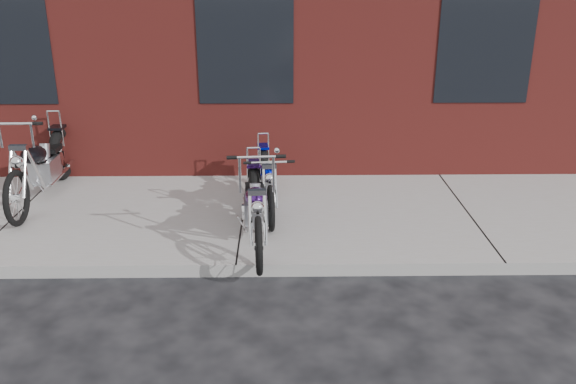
{
  "coord_description": "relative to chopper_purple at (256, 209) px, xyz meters",
  "views": [
    {
      "loc": [
        0.49,
        -6.0,
        3.29
      ],
      "look_at": [
        0.59,
        0.8,
        0.71
      ],
      "focal_mm": 38.0,
      "sensor_mm": 36.0,
      "label": 1
    }
  ],
  "objects": [
    {
      "name": "chopper_third",
      "position": [
        -3.03,
        1.44,
        0.05
      ],
      "size": [
        0.61,
        2.5,
        1.27
      ],
      "rotation": [
        0.0,
        0.0,
        -1.56
      ],
      "color": "black",
      "rests_on": "sidewalk"
    },
    {
      "name": "chopper_purple",
      "position": [
        0.0,
        0.0,
        0.0
      ],
      "size": [
        0.54,
        2.22,
        1.24
      ],
      "rotation": [
        0.0,
        0.0,
        -1.5
      ],
      "color": "black",
      "rests_on": "sidewalk"
    },
    {
      "name": "chopper_blue",
      "position": [
        0.11,
        1.04,
        -0.04
      ],
      "size": [
        0.49,
        2.03,
        0.88
      ],
      "rotation": [
        0.0,
        0.0,
        -1.48
      ],
      "color": "black",
      "rests_on": "sidewalk"
    },
    {
      "name": "ground",
      "position": [
        -0.21,
        -0.66,
        -0.55
      ],
      "size": [
        120.0,
        120.0,
        0.0
      ],
      "primitive_type": "plane",
      "color": "black",
      "rests_on": "ground"
    },
    {
      "name": "sidewalk",
      "position": [
        -0.21,
        0.84,
        -0.48
      ],
      "size": [
        22.0,
        3.0,
        0.15
      ],
      "primitive_type": "cube",
      "color": "gray",
      "rests_on": "ground"
    }
  ]
}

